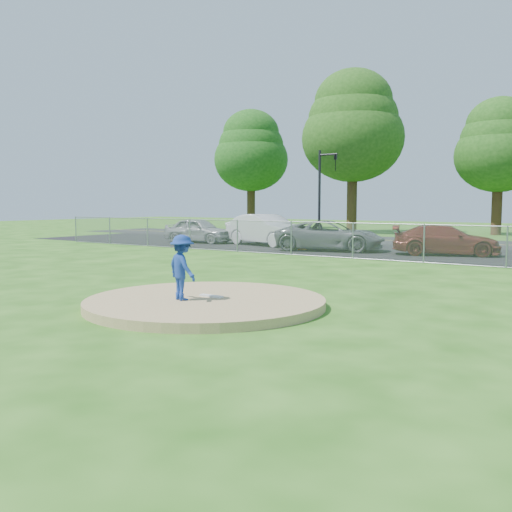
{
  "coord_description": "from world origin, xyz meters",
  "views": [
    {
      "loc": [
        8.16,
        -9.8,
        2.35
      ],
      "look_at": [
        0.0,
        2.0,
        1.0
      ],
      "focal_mm": 40.0,
      "sensor_mm": 36.0,
      "label": 1
    }
  ],
  "objects_px": {
    "parked_car_darkred": "(446,240)",
    "tree_left": "(353,126)",
    "tree_center": "(499,145)",
    "parked_car_white": "(266,230)",
    "pitcher": "(182,267)",
    "traffic_signal_left": "(323,186)",
    "parked_car_silver": "(199,230)",
    "tree_far_left": "(251,150)",
    "parked_car_gray": "(330,236)",
    "traffic_cone": "(302,242)"
  },
  "relations": [
    {
      "from": "tree_far_left",
      "to": "parked_car_silver",
      "type": "distance_m",
      "value": 20.26
    },
    {
      "from": "pitcher",
      "to": "traffic_signal_left",
      "type": "bearing_deg",
      "value": -49.51
    },
    {
      "from": "tree_center",
      "to": "pitcher",
      "type": "height_order",
      "value": "tree_center"
    },
    {
      "from": "parked_car_gray",
      "to": "parked_car_darkred",
      "type": "distance_m",
      "value": 5.41
    },
    {
      "from": "traffic_cone",
      "to": "parked_car_white",
      "type": "bearing_deg",
      "value": 154.04
    },
    {
      "from": "tree_left",
      "to": "parked_car_darkred",
      "type": "bearing_deg",
      "value": -52.33
    },
    {
      "from": "tree_center",
      "to": "parked_car_silver",
      "type": "height_order",
      "value": "tree_center"
    },
    {
      "from": "traffic_cone",
      "to": "parked_car_gray",
      "type": "relative_size",
      "value": 0.15
    },
    {
      "from": "pitcher",
      "to": "traffic_cone",
      "type": "distance_m",
      "value": 16.13
    },
    {
      "from": "tree_left",
      "to": "traffic_signal_left",
      "type": "relative_size",
      "value": 2.24
    },
    {
      "from": "tree_center",
      "to": "traffic_cone",
      "type": "bearing_deg",
      "value": -104.33
    },
    {
      "from": "tree_left",
      "to": "tree_center",
      "type": "bearing_deg",
      "value": 16.7
    },
    {
      "from": "tree_far_left",
      "to": "parked_car_silver",
      "type": "height_order",
      "value": "tree_far_left"
    },
    {
      "from": "tree_far_left",
      "to": "parked_car_gray",
      "type": "xyz_separation_m",
      "value": [
        17.35,
        -17.92,
        -6.32
      ]
    },
    {
      "from": "tree_left",
      "to": "pitcher",
      "type": "xyz_separation_m",
      "value": [
        10.73,
        -31.47,
        -7.32
      ]
    },
    {
      "from": "tree_far_left",
      "to": "tree_center",
      "type": "relative_size",
      "value": 1.09
    },
    {
      "from": "parked_car_darkred",
      "to": "parked_car_white",
      "type": "bearing_deg",
      "value": 67.95
    },
    {
      "from": "tree_far_left",
      "to": "parked_car_darkred",
      "type": "height_order",
      "value": "tree_far_left"
    },
    {
      "from": "traffic_signal_left",
      "to": "parked_car_darkred",
      "type": "relative_size",
      "value": 1.21
    },
    {
      "from": "parked_car_darkred",
      "to": "tree_center",
      "type": "bearing_deg",
      "value": -14.82
    },
    {
      "from": "parked_car_darkred",
      "to": "tree_left",
      "type": "bearing_deg",
      "value": 17.47
    },
    {
      "from": "parked_car_white",
      "to": "parked_car_gray",
      "type": "xyz_separation_m",
      "value": [
        4.44,
        -1.07,
        -0.12
      ]
    },
    {
      "from": "traffic_cone",
      "to": "parked_car_silver",
      "type": "xyz_separation_m",
      "value": [
        -7.6,
        1.09,
        0.33
      ]
    },
    {
      "from": "tree_left",
      "to": "parked_car_gray",
      "type": "bearing_deg",
      "value": -68.25
    },
    {
      "from": "tree_far_left",
      "to": "parked_car_darkred",
      "type": "bearing_deg",
      "value": -37.09
    },
    {
      "from": "tree_left",
      "to": "pitcher",
      "type": "distance_m",
      "value": 34.05
    },
    {
      "from": "tree_center",
      "to": "parked_car_silver",
      "type": "bearing_deg",
      "value": -124.46
    },
    {
      "from": "parked_car_gray",
      "to": "tree_far_left",
      "type": "bearing_deg",
      "value": 28.9
    },
    {
      "from": "tree_center",
      "to": "parked_car_gray",
      "type": "relative_size",
      "value": 1.87
    },
    {
      "from": "tree_far_left",
      "to": "tree_center",
      "type": "distance_m",
      "value": 21.03
    },
    {
      "from": "traffic_signal_left",
      "to": "tree_center",
      "type": "bearing_deg",
      "value": 57.1
    },
    {
      "from": "parked_car_white",
      "to": "traffic_cone",
      "type": "bearing_deg",
      "value": -101.52
    },
    {
      "from": "traffic_cone",
      "to": "parked_car_darkred",
      "type": "xyz_separation_m",
      "value": [
        6.66,
        1.21,
        0.29
      ]
    },
    {
      "from": "tree_far_left",
      "to": "tree_center",
      "type": "bearing_deg",
      "value": 2.73
    },
    {
      "from": "tree_left",
      "to": "parked_car_darkred",
      "type": "distance_m",
      "value": 20.6
    },
    {
      "from": "tree_left",
      "to": "parked_car_darkred",
      "type": "height_order",
      "value": "tree_left"
    },
    {
      "from": "traffic_cone",
      "to": "parked_car_silver",
      "type": "bearing_deg",
      "value": 171.84
    },
    {
      "from": "pitcher",
      "to": "parked_car_silver",
      "type": "bearing_deg",
      "value": -30.83
    },
    {
      "from": "parked_car_gray",
      "to": "traffic_signal_left",
      "type": "bearing_deg",
      "value": 15.55
    },
    {
      "from": "tree_center",
      "to": "parked_car_white",
      "type": "xyz_separation_m",
      "value": [
        -8.09,
        -17.85,
        -5.61
      ]
    },
    {
      "from": "tree_center",
      "to": "parked_car_white",
      "type": "relative_size",
      "value": 1.9
    },
    {
      "from": "parked_car_gray",
      "to": "tree_center",
      "type": "bearing_deg",
      "value": -26.1
    },
    {
      "from": "tree_far_left",
      "to": "parked_car_gray",
      "type": "relative_size",
      "value": 2.04
    },
    {
      "from": "pitcher",
      "to": "traffic_cone",
      "type": "bearing_deg",
      "value": -49.58
    },
    {
      "from": "traffic_cone",
      "to": "pitcher",
      "type": "bearing_deg",
      "value": -69.37
    },
    {
      "from": "tree_far_left",
      "to": "parked_car_white",
      "type": "relative_size",
      "value": 2.08
    },
    {
      "from": "tree_center",
      "to": "pitcher",
      "type": "bearing_deg",
      "value": -88.78
    },
    {
      "from": "tree_center",
      "to": "traffic_cone",
      "type": "distance_m",
      "value": 20.9
    },
    {
      "from": "tree_far_left",
      "to": "traffic_signal_left",
      "type": "xyz_separation_m",
      "value": [
        13.24,
        -11.0,
        -3.7
      ]
    },
    {
      "from": "tree_left",
      "to": "parked_car_white",
      "type": "bearing_deg",
      "value": -82.68
    }
  ]
}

